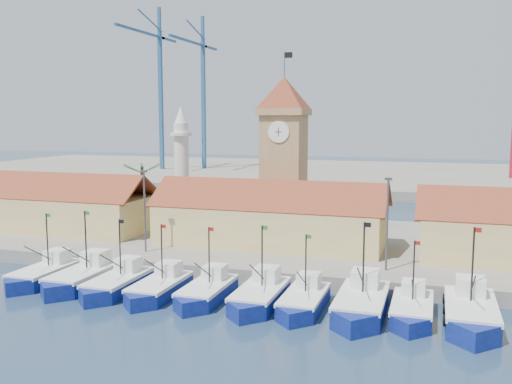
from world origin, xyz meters
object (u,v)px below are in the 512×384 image
(boat_0, at_px, (43,275))
(boat_5, at_px, (259,297))
(minaret, at_px, (182,165))
(clock_tower, at_px, (284,152))

(boat_0, relative_size, boat_5, 0.98)
(boat_0, distance_m, minaret, 27.06)
(boat_0, bearing_deg, clock_tower, 51.89)
(clock_tower, xyz_separation_m, minaret, (-15.00, 2.00, -2.23))
(boat_5, height_order, clock_tower, clock_tower)
(boat_0, height_order, boat_5, boat_5)
(boat_5, height_order, minaret, minaret)
(boat_0, distance_m, boat_5, 22.39)
(boat_0, height_order, minaret, minaret)
(minaret, bearing_deg, boat_5, -53.19)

